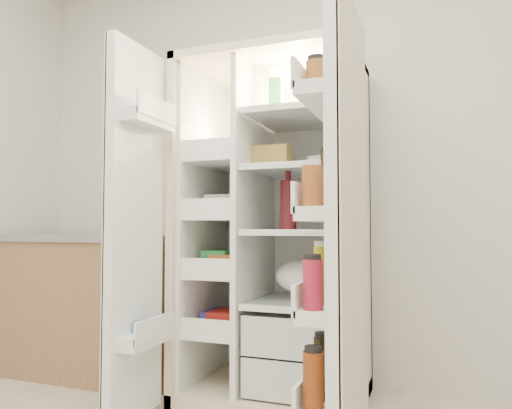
% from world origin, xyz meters
% --- Properties ---
extents(wall_back, '(4.00, 0.02, 2.70)m').
position_xyz_m(wall_back, '(0.00, 2.00, 1.35)').
color(wall_back, silver).
rests_on(wall_back, floor).
extents(refrigerator, '(0.92, 0.70, 1.80)m').
position_xyz_m(refrigerator, '(-0.16, 1.65, 0.74)').
color(refrigerator, beige).
rests_on(refrigerator, floor).
extents(freezer_door, '(0.15, 0.40, 1.72)m').
position_xyz_m(freezer_door, '(-0.67, 1.05, 0.89)').
color(freezer_door, white).
rests_on(freezer_door, floor).
extents(fridge_door, '(0.17, 0.58, 1.72)m').
position_xyz_m(fridge_door, '(0.31, 0.96, 0.87)').
color(fridge_door, white).
rests_on(fridge_door, floor).
extents(kitchen_counter, '(1.18, 0.63, 0.86)m').
position_xyz_m(kitchen_counter, '(-1.34, 1.67, 0.43)').
color(kitchen_counter, '#9D6F4E').
rests_on(kitchen_counter, floor).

